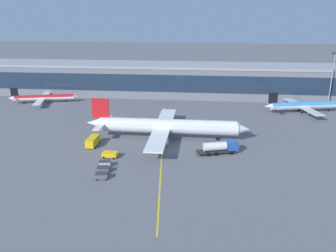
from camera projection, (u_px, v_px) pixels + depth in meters
ground_plane at (167, 149)px, 91.16m from camera, size 700.00×700.00×0.00m
apron_lead_in_line at (162, 146)px, 93.19m from camera, size 7.97×79.66×0.01m
terminal_building at (160, 79)px, 150.58m from camera, size 172.67×20.23×13.78m
main_airliner at (167, 126)px, 97.72m from camera, size 47.65×37.84×11.55m
fuel_tanker at (220, 147)px, 87.65m from camera, size 11.07×5.43×3.25m
lavatory_truck at (93, 141)px, 92.83m from camera, size 2.49×5.87×2.50m
pushback_tug at (110, 154)px, 85.65m from camera, size 4.00×2.66×1.40m
baggage_cart_0 at (102, 176)px, 74.39m from camera, size 2.86×1.99×1.48m
baggage_cart_1 at (103, 169)px, 77.42m from camera, size 2.86×1.99×1.48m
baggage_cart_2 at (105, 163)px, 80.45m from camera, size 2.86×1.99×1.48m
commuter_jet_far at (44, 98)px, 137.72m from camera, size 27.59×22.24×6.56m
commuter_jet_near at (305, 106)px, 124.22m from camera, size 30.93×24.89×7.76m
apron_light_mast_0 at (332, 74)px, 130.95m from camera, size 2.80×0.50×20.80m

